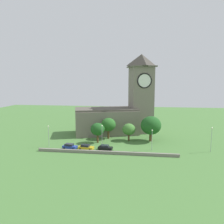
{
  "coord_description": "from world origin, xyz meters",
  "views": [
    {
      "loc": [
        9.87,
        -63.73,
        21.01
      ],
      "look_at": [
        -0.02,
        9.18,
        10.5
      ],
      "focal_mm": 35.29,
      "sensor_mm": 36.0,
      "label": 1
    }
  ],
  "objects": [
    {
      "name": "car_yellow",
      "position": [
        -6.8,
        -0.24,
        0.83
      ],
      "size": [
        4.86,
        2.74,
        1.63
      ],
      "color": "gold",
      "rests_on": "ground"
    },
    {
      "name": "car_blue",
      "position": [
        -11.9,
        -0.37,
        0.88
      ],
      "size": [
        4.71,
        2.73,
        1.73
      ],
      "color": "#233D9E",
      "rests_on": "ground"
    },
    {
      "name": "tree_by_tower",
      "position": [
        13.2,
        12.37,
        5.58
      ],
      "size": [
        7.11,
        7.11,
        8.81
      ],
      "color": "brown",
      "rests_on": "ground"
    },
    {
      "name": "streetlamp_east_mid",
      "position": [
        30.45,
        2.68,
        4.94
      ],
      "size": [
        0.44,
        0.44,
        7.46
      ],
      "color": "#9EA0A5",
      "rests_on": "ground"
    },
    {
      "name": "quay_barrier",
      "position": [
        0.0,
        -3.25,
        0.44
      ],
      "size": [
        41.16,
        0.7,
        0.87
      ],
      "primitive_type": "cube",
      "color": "gray",
      "rests_on": "ground"
    },
    {
      "name": "tree_riverside_east",
      "position": [
        5.56,
        12.28,
        3.96
      ],
      "size": [
        4.58,
        4.58,
        6.05
      ],
      "color": "brown",
      "rests_on": "ground"
    },
    {
      "name": "tree_churchyard",
      "position": [
        -4.79,
        7.89,
        4.66
      ],
      "size": [
        4.76,
        4.76,
        6.84
      ],
      "color": "brown",
      "rests_on": "ground"
    },
    {
      "name": "streetlamp_central",
      "position": [
        13.18,
        2.03,
        4.34
      ],
      "size": [
        0.44,
        0.44,
        6.42
      ],
      "color": "#9EA0A5",
      "rests_on": "ground"
    },
    {
      "name": "streetlamp_west_mid",
      "position": [
        -2.23,
        2.26,
        4.87
      ],
      "size": [
        0.44,
        0.44,
        7.35
      ],
      "color": "#9EA0A5",
      "rests_on": "ground"
    },
    {
      "name": "car_black",
      "position": [
        -0.89,
        0.11,
        0.83
      ],
      "size": [
        4.56,
        2.43,
        1.64
      ],
      "color": "black",
      "rests_on": "ground"
    },
    {
      "name": "church",
      "position": [
        1.77,
        23.61,
        9.77
      ],
      "size": [
        33.21,
        19.95,
        31.4
      ],
      "color": "slate",
      "rests_on": "ground"
    },
    {
      "name": "ground_plane",
      "position": [
        0.0,
        15.0,
        0.0
      ],
      "size": [
        200.0,
        200.0,
        0.0
      ],
      "primitive_type": "plane",
      "color": "#477538"
    },
    {
      "name": "tree_riverside_west",
      "position": [
        -1.97,
        13.81,
        5.16
      ],
      "size": [
        5.35,
        5.35,
        7.61
      ],
      "color": "brown",
      "rests_on": "ground"
    },
    {
      "name": "streetlamp_west_end",
      "position": [
        -19.27,
        1.06,
        4.64
      ],
      "size": [
        0.44,
        0.44,
        6.95
      ],
      "color": "#9EA0A5",
      "rests_on": "ground"
    }
  ]
}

